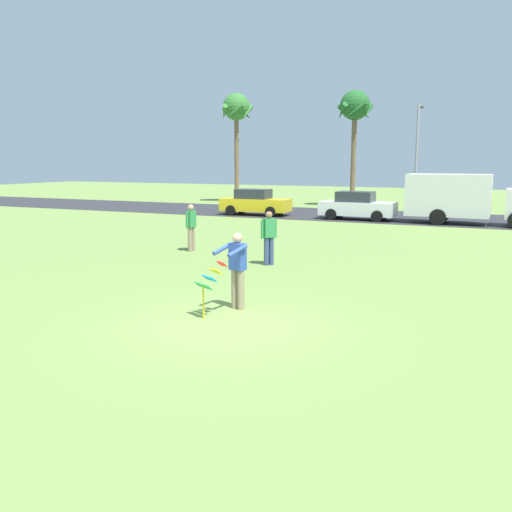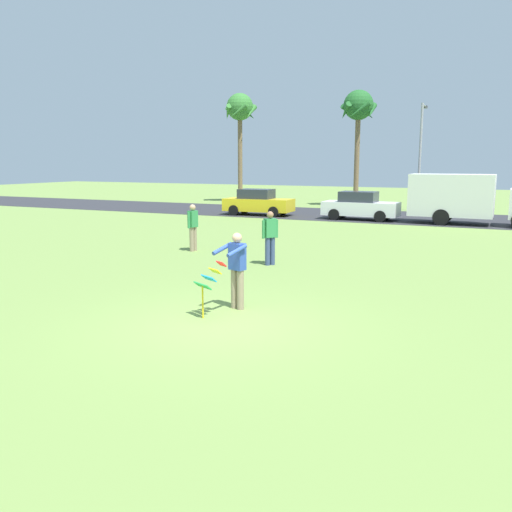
% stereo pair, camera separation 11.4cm
% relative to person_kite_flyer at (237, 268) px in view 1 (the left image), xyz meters
% --- Properties ---
extents(ground_plane, '(120.00, 120.00, 0.00)m').
position_rel_person_kite_flyer_xyz_m(ground_plane, '(0.30, -1.18, -0.95)').
color(ground_plane, olive).
extents(road_strip, '(120.00, 8.00, 0.01)m').
position_rel_person_kite_flyer_xyz_m(road_strip, '(0.30, 22.12, -0.95)').
color(road_strip, '#2D2D33').
rests_on(road_strip, ground).
extents(person_kite_flyer, '(0.67, 0.74, 1.73)m').
position_rel_person_kite_flyer_xyz_m(person_kite_flyer, '(0.00, 0.00, 0.00)').
color(person_kite_flyer, gray).
rests_on(person_kite_flyer, ground).
extents(kite_held, '(0.61, 0.73, 1.18)m').
position_rel_person_kite_flyer_xyz_m(kite_held, '(-0.25, -0.82, -0.15)').
color(kite_held, red).
rests_on(kite_held, ground).
extents(parked_car_yellow, '(4.25, 1.94, 1.60)m').
position_rel_person_kite_flyer_xyz_m(parked_car_yellow, '(-8.50, 19.72, -0.18)').
color(parked_car_yellow, yellow).
rests_on(parked_car_yellow, ground).
extents(parked_car_white, '(4.23, 1.89, 1.60)m').
position_rel_person_kite_flyer_xyz_m(parked_car_white, '(-2.13, 19.73, -0.18)').
color(parked_car_white, white).
rests_on(parked_car_white, ground).
extents(parked_truck_white_box, '(6.73, 2.18, 2.62)m').
position_rel_person_kite_flyer_xyz_m(parked_truck_white_box, '(3.55, 19.72, 0.46)').
color(parked_truck_white_box, silver).
rests_on(parked_truck_white_box, ground).
extents(palm_tree_left_near, '(2.58, 2.71, 8.55)m').
position_rel_person_kite_flyer_xyz_m(palm_tree_left_near, '(-14.19, 28.71, 6.18)').
color(palm_tree_left_near, brown).
rests_on(palm_tree_left_near, ground).
extents(palm_tree_right_near, '(2.58, 2.71, 8.26)m').
position_rel_person_kite_flyer_xyz_m(palm_tree_right_near, '(-4.61, 28.32, 5.91)').
color(palm_tree_right_near, brown).
rests_on(palm_tree_right_near, ground).
extents(streetlight_pole, '(0.24, 1.65, 7.00)m').
position_rel_person_kite_flyer_xyz_m(streetlight_pole, '(0.01, 26.83, 3.05)').
color(streetlight_pole, '#9E9EA3').
rests_on(streetlight_pole, ground).
extents(person_walker_near, '(0.40, 0.47, 1.73)m').
position_rel_person_kite_flyer_xyz_m(person_walker_near, '(-1.39, 5.12, -0.02)').
color(person_walker_near, '#384772').
rests_on(person_walker_near, ground).
extents(person_walker_far, '(0.26, 0.57, 1.73)m').
position_rel_person_kite_flyer_xyz_m(person_walker_far, '(-5.07, 6.45, -0.02)').
color(person_walker_far, gray).
rests_on(person_walker_far, ground).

